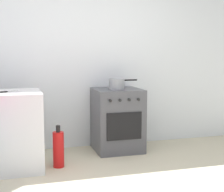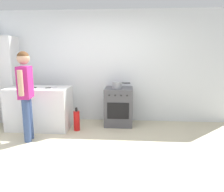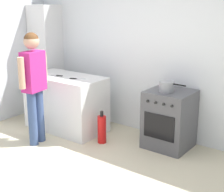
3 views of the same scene
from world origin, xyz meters
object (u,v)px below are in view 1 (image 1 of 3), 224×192
object	(u,v)px
pot	(117,84)
fire_extinguisher	(58,149)
knife_utility	(7,92)
oven_left	(117,120)

from	to	relation	value
pot	fire_extinguisher	world-z (taller)	pot
knife_utility	fire_extinguisher	bearing A→B (deg)	-7.46
pot	knife_utility	xyz separation A→B (m)	(-1.39, -0.34, -0.02)
oven_left	pot	bearing A→B (deg)	-114.33
oven_left	knife_utility	xyz separation A→B (m)	(-1.42, -0.41, 0.48)
fire_extinguisher	pot	bearing A→B (deg)	26.07
pot	knife_utility	size ratio (longest dim) A/B	1.70
pot	fire_extinguisher	bearing A→B (deg)	-153.93
pot	knife_utility	distance (m)	1.43
oven_left	knife_utility	world-z (taller)	knife_utility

